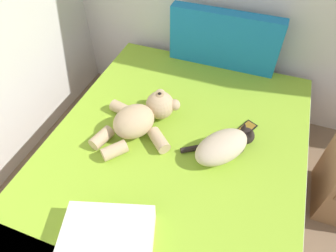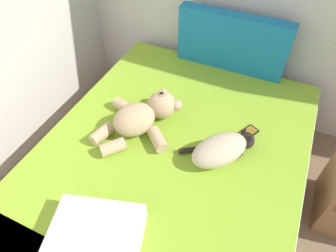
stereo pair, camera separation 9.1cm
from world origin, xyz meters
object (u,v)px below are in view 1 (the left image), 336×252
object	(u,v)px
throw_pillow	(108,238)
cat	(224,146)
bed	(171,177)
patterned_cushion	(224,40)
cell_phone	(246,129)
teddy_bear	(142,117)

from	to	relation	value
throw_pillow	cat	bearing A→B (deg)	61.59
throw_pillow	bed	bearing A→B (deg)	81.25
patterned_cushion	cell_phone	xyz separation A→B (m)	(0.31, -0.62, -0.20)
patterned_cushion	teddy_bear	xyz separation A→B (m)	(-0.30, -0.82, -0.13)
cat	teddy_bear	world-z (taller)	teddy_bear
teddy_bear	cell_phone	bearing A→B (deg)	17.97
bed	patterned_cushion	xyz separation A→B (m)	(0.06, 0.95, 0.47)
cat	throw_pillow	xyz separation A→B (m)	(-0.37, -0.68, -0.02)
bed	teddy_bear	bearing A→B (deg)	151.93
patterned_cushion	cat	size ratio (longest dim) A/B	1.98
teddy_bear	cell_phone	world-z (taller)	teddy_bear
cat	throw_pillow	bearing A→B (deg)	-118.41
teddy_bear	throw_pillow	bearing A→B (deg)	-78.32
patterned_cushion	teddy_bear	world-z (taller)	patterned_cushion
patterned_cushion	throw_pillow	xyz separation A→B (m)	(-0.15, -1.54, -0.15)
bed	throw_pillow	size ratio (longest dim) A/B	5.09
bed	patterned_cushion	world-z (taller)	patterned_cushion
cell_phone	bed	bearing A→B (deg)	-138.80
teddy_bear	bed	bearing A→B (deg)	-28.07
cell_phone	teddy_bear	bearing A→B (deg)	-162.03
bed	teddy_bear	world-z (taller)	teddy_bear
teddy_bear	patterned_cushion	bearing A→B (deg)	69.87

